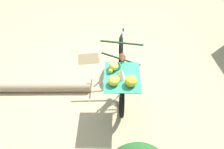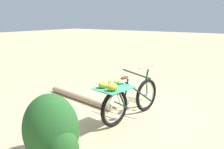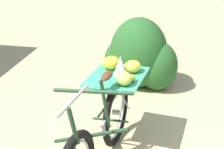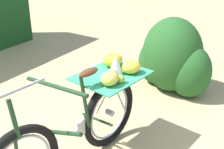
# 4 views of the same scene
# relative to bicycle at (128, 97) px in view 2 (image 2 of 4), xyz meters

# --- Properties ---
(ground_plane) EXTENTS (60.00, 60.00, 0.00)m
(ground_plane) POSITION_rel_bicycle_xyz_m (-0.09, 0.28, -0.48)
(ground_plane) COLOR tan
(bicycle) EXTENTS (0.78, 1.80, 1.03)m
(bicycle) POSITION_rel_bicycle_xyz_m (0.00, 0.00, 0.00)
(bicycle) COLOR black
(bicycle) RESTS_ON ground_plane
(fallen_log) EXTENTS (2.13, 0.44, 0.16)m
(fallen_log) POSITION_rel_bicycle_xyz_m (-1.59, 0.29, -0.40)
(fallen_log) COLOR #9E8466
(fallen_log) RESTS_ON ground_plane
(shrub_cluster) EXTENTS (1.09, 0.75, 1.04)m
(shrub_cluster) POSITION_rel_bicycle_xyz_m (-0.16, -1.87, -0.03)
(shrub_cluster) COLOR #235623
(shrub_cluster) RESTS_ON ground_plane
(leaf_litter_patch) EXTENTS (0.44, 0.36, 0.01)m
(leaf_litter_patch) POSITION_rel_bicycle_xyz_m (-0.50, 1.10, -0.48)
(leaf_litter_patch) COLOR olive
(leaf_litter_patch) RESTS_ON ground_plane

